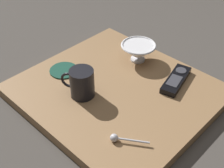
% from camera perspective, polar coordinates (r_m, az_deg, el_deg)
% --- Properties ---
extents(ground_plane, '(6.00, 6.00, 0.00)m').
position_cam_1_polar(ground_plane, '(1.09, 0.80, -2.24)').
color(ground_plane, '#47423D').
extents(table, '(0.64, 0.58, 0.04)m').
position_cam_1_polar(table, '(1.08, 0.81, -1.47)').
color(table, '#936D47').
rests_on(table, ground).
extents(cereal_bowl, '(0.14, 0.14, 0.07)m').
position_cam_1_polar(cereal_bowl, '(1.18, 4.95, 6.16)').
color(cereal_bowl, silver).
rests_on(cereal_bowl, table).
extents(coffee_mug, '(0.11, 0.08, 0.10)m').
position_cam_1_polar(coffee_mug, '(1.01, -5.77, 0.20)').
color(coffee_mug, black).
rests_on(coffee_mug, table).
extents(teaspoon, '(0.10, 0.07, 0.02)m').
position_cam_1_polar(teaspoon, '(0.88, 1.09, -10.19)').
color(teaspoon, silver).
rests_on(teaspoon, table).
extents(tv_remote_near, '(0.09, 0.18, 0.02)m').
position_cam_1_polar(tv_remote_near, '(1.11, 11.98, 0.79)').
color(tv_remote_near, black).
rests_on(tv_remote_near, table).
extents(drink_coaster, '(0.11, 0.11, 0.01)m').
position_cam_1_polar(drink_coaster, '(1.16, -9.08, 2.56)').
color(drink_coaster, '#194738').
rests_on(drink_coaster, table).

